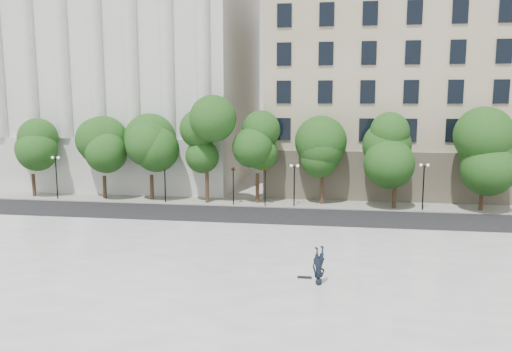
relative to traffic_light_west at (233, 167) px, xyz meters
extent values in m
plane|color=beige|center=(0.36, -22.30, -3.75)|extent=(160.00, 160.00, 0.00)
cube|color=white|center=(0.36, -19.30, -3.52)|extent=(44.00, 22.00, 0.45)
cube|color=black|center=(0.36, -4.30, -3.74)|extent=(60.00, 8.00, 0.02)
cube|color=#9D9A91|center=(0.36, 1.70, -3.69)|extent=(60.00, 4.00, 0.12)
cube|color=silver|center=(-16.64, 16.70, 8.75)|extent=(30.00, 26.00, 25.00)
cube|color=beige|center=(20.36, 16.70, 6.75)|extent=(36.00, 26.00, 21.00)
cylinder|color=black|center=(0.00, 0.00, -2.00)|extent=(0.10, 0.10, 3.50)
imported|color=black|center=(0.00, 0.00, 0.13)|extent=(0.66, 1.89, 0.75)
cylinder|color=black|center=(3.02, 0.00, -2.00)|extent=(0.10, 0.10, 3.50)
imported|color=black|center=(3.02, 0.00, 0.09)|extent=(0.49, 1.68, 0.67)
imported|color=black|center=(8.46, -20.54, -3.02)|extent=(1.76, 2.08, 0.55)
cube|color=black|center=(7.69, -19.69, -3.26)|extent=(0.77, 0.20, 0.08)
cylinder|color=#382619|center=(-21.15, 1.26, -2.53)|extent=(0.36, 0.36, 2.44)
sphere|color=#1C4413|center=(-21.15, 1.26, 0.78)|extent=(3.70, 3.70, 3.70)
cylinder|color=#382619|center=(-13.43, 1.25, -2.54)|extent=(0.36, 0.36, 2.40)
sphere|color=#1C4413|center=(-13.43, 1.25, 0.72)|extent=(4.59, 4.59, 4.59)
cylinder|color=#382619|center=(-8.56, 1.48, -2.46)|extent=(0.36, 0.36, 2.57)
sphere|color=#1C4413|center=(-8.56, 1.48, 1.03)|extent=(4.47, 4.47, 4.47)
cylinder|color=#382619|center=(-2.70, 0.66, -2.14)|extent=(0.36, 0.36, 3.22)
sphere|color=#1C4413|center=(-2.70, 0.66, 2.23)|extent=(3.80, 3.80, 3.80)
cylinder|color=#382619|center=(2.08, 1.47, -2.28)|extent=(0.36, 0.36, 2.92)
sphere|color=#1C4413|center=(2.08, 1.47, 1.68)|extent=(3.50, 3.50, 3.50)
cylinder|color=#382619|center=(8.30, 1.67, -2.28)|extent=(0.36, 0.36, 2.93)
sphere|color=#1C4413|center=(8.30, 1.67, 1.69)|extent=(4.10, 4.10, 4.10)
cylinder|color=#382619|center=(14.85, 0.72, -2.26)|extent=(0.36, 0.36, 2.98)
sphere|color=#1C4413|center=(14.85, 0.72, 1.79)|extent=(3.80, 3.80, 3.80)
cylinder|color=#382619|center=(22.45, 0.90, -2.34)|extent=(0.36, 0.36, 2.81)
sphere|color=#1C4413|center=(22.45, 0.90, 1.48)|extent=(4.53, 4.53, 4.53)
cylinder|color=black|center=(-18.03, 0.30, -1.66)|extent=(0.12, 0.12, 4.18)
cube|color=black|center=(-18.03, 0.30, 0.43)|extent=(0.60, 0.06, 0.06)
sphere|color=white|center=(-18.33, 0.30, 0.53)|extent=(0.28, 0.28, 0.28)
sphere|color=white|center=(-17.73, 0.30, 0.53)|extent=(0.28, 0.28, 0.28)
cylinder|color=black|center=(-6.78, 0.30, -1.62)|extent=(0.12, 0.12, 4.25)
cube|color=black|center=(-6.78, 0.30, 0.51)|extent=(0.60, 0.06, 0.06)
sphere|color=white|center=(-7.08, 0.30, 0.61)|extent=(0.28, 0.28, 0.28)
sphere|color=white|center=(-6.48, 0.30, 0.61)|extent=(0.28, 0.28, 0.28)
cylinder|color=black|center=(5.71, 0.30, -1.84)|extent=(0.12, 0.12, 3.81)
cube|color=black|center=(5.71, 0.30, 0.07)|extent=(0.60, 0.06, 0.06)
sphere|color=white|center=(5.41, 0.30, 0.17)|extent=(0.28, 0.28, 0.28)
sphere|color=white|center=(6.01, 0.30, 0.17)|extent=(0.28, 0.28, 0.28)
cylinder|color=black|center=(17.29, 0.30, -1.70)|extent=(0.12, 0.12, 4.10)
cube|color=black|center=(17.29, 0.30, 0.35)|extent=(0.60, 0.06, 0.06)
sphere|color=white|center=(16.99, 0.30, 0.45)|extent=(0.28, 0.28, 0.28)
sphere|color=white|center=(17.59, 0.30, 0.45)|extent=(0.28, 0.28, 0.28)
camera|label=1|loc=(8.84, -45.43, 6.14)|focal=35.00mm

